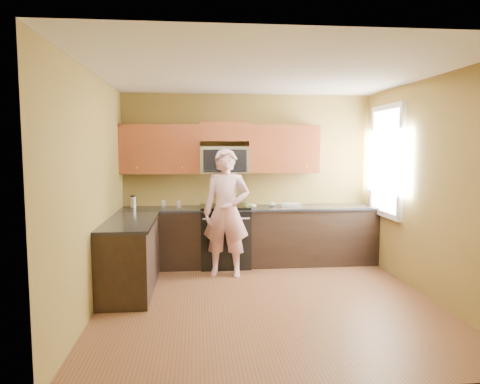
{
  "coord_description": "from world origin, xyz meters",
  "views": [
    {
      "loc": [
        -0.83,
        -5.11,
        1.85
      ],
      "look_at": [
        -0.2,
        1.3,
        1.2
      ],
      "focal_mm": 33.0,
      "sensor_mm": 36.0,
      "label": 1
    }
  ],
  "objects": [
    {
      "name": "napkin_b",
      "position": [
        0.36,
        1.77,
        0.95
      ],
      "size": [
        0.15,
        0.16,
        0.07
      ],
      "primitive_type": "ellipsoid",
      "rotation": [
        0.0,
        0.0,
        -0.27
      ],
      "color": "silver",
      "rests_on": "countertop_back"
    },
    {
      "name": "microwave",
      "position": [
        -0.4,
        1.8,
        1.45
      ],
      "size": [
        0.76,
        0.4,
        0.42
      ],
      "primitive_type": null,
      "color": "silver",
      "rests_on": "wall_back"
    },
    {
      "name": "ceiling",
      "position": [
        0.0,
        0.0,
        2.7
      ],
      "size": [
        4.0,
        4.0,
        0.0
      ],
      "primitive_type": "plane",
      "rotation": [
        3.14,
        0.0,
        0.0
      ],
      "color": "white",
      "rests_on": "ground"
    },
    {
      "name": "floor",
      "position": [
        0.0,
        0.0,
        0.0
      ],
      "size": [
        4.0,
        4.0,
        0.0
      ],
      "primitive_type": "plane",
      "color": "brown",
      "rests_on": "ground"
    },
    {
      "name": "dish_towel",
      "position": [
        0.65,
        1.71,
        0.95
      ],
      "size": [
        0.33,
        0.28,
        0.05
      ],
      "primitive_type": "cube",
      "rotation": [
        0.0,
        0.0,
        -0.13
      ],
      "color": "silver",
      "rests_on": "countertop_back"
    },
    {
      "name": "frying_pan",
      "position": [
        -0.43,
        1.62,
        0.95
      ],
      "size": [
        0.33,
        0.47,
        0.06
      ],
      "primitive_type": null,
      "rotation": [
        0.0,
        0.0,
        -0.23
      ],
      "color": "black",
      "rests_on": "stove"
    },
    {
      "name": "glass_c",
      "position": [
        -1.35,
        1.76,
        0.98
      ],
      "size": [
        0.08,
        0.08,
        0.12
      ],
      "primitive_type": "cylinder",
      "rotation": [
        0.0,
        0.0,
        0.15
      ],
      "color": "silver",
      "rests_on": "countertop_back"
    },
    {
      "name": "wall_right",
      "position": [
        2.0,
        0.0,
        1.35
      ],
      "size": [
        0.0,
        4.0,
        4.0
      ],
      "primitive_type": "plane",
      "rotation": [
        1.57,
        0.0,
        -1.57
      ],
      "color": "brown",
      "rests_on": "ground"
    },
    {
      "name": "glass_a",
      "position": [
        -1.11,
        1.71,
        0.98
      ],
      "size": [
        0.07,
        0.07,
        0.12
      ],
      "primitive_type": "cylinder",
      "rotation": [
        0.0,
        0.0,
        -0.07
      ],
      "color": "silver",
      "rests_on": "countertop_back"
    },
    {
      "name": "wall_back",
      "position": [
        0.0,
        2.0,
        1.35
      ],
      "size": [
        4.0,
        0.0,
        4.0
      ],
      "primitive_type": "plane",
      "rotation": [
        1.57,
        0.0,
        0.0
      ],
      "color": "brown",
      "rests_on": "ground"
    },
    {
      "name": "wall_left",
      "position": [
        -2.0,
        0.0,
        1.35
      ],
      "size": [
        0.0,
        4.0,
        4.0
      ],
      "primitive_type": "plane",
      "rotation": [
        1.57,
        0.0,
        1.57
      ],
      "color": "brown",
      "rests_on": "ground"
    },
    {
      "name": "upper_cab_left",
      "position": [
        -1.39,
        1.83,
        1.45
      ],
      "size": [
        1.22,
        0.33,
        0.75
      ],
      "primitive_type": null,
      "color": "brown",
      "rests_on": "wall_back"
    },
    {
      "name": "countertop_left",
      "position": [
        -1.69,
        0.6,
        0.9
      ],
      "size": [
        0.62,
        1.6,
        0.04
      ],
      "primitive_type": "cube",
      "color": "black",
      "rests_on": "cabinet_left_run"
    },
    {
      "name": "wall_front",
      "position": [
        0.0,
        -2.0,
        1.35
      ],
      "size": [
        4.0,
        0.0,
        4.0
      ],
      "primitive_type": "plane",
      "rotation": [
        -1.57,
        0.0,
        0.0
      ],
      "color": "brown",
      "rests_on": "ground"
    },
    {
      "name": "window",
      "position": [
        1.98,
        1.2,
        1.65
      ],
      "size": [
        0.06,
        1.06,
        1.66
      ],
      "primitive_type": null,
      "color": "white",
      "rests_on": "wall_right"
    },
    {
      "name": "stove",
      "position": [
        -0.4,
        1.68,
        0.47
      ],
      "size": [
        0.76,
        0.65,
        0.95
      ],
      "primitive_type": null,
      "color": "black",
      "rests_on": "floor"
    },
    {
      "name": "cabinet_left_run",
      "position": [
        -1.7,
        0.6,
        0.44
      ],
      "size": [
        0.6,
        1.6,
        0.88
      ],
      "primitive_type": "cube",
      "color": "black",
      "rests_on": "floor"
    },
    {
      "name": "napkin_a",
      "position": [
        0.03,
        1.62,
        0.95
      ],
      "size": [
        0.13,
        0.13,
        0.06
      ],
      "primitive_type": "ellipsoid",
      "rotation": [
        0.0,
        0.0,
        -0.14
      ],
      "color": "silver",
      "rests_on": "countertop_back"
    },
    {
      "name": "upper_cab_right",
      "position": [
        0.54,
        1.83,
        1.45
      ],
      "size": [
        1.12,
        0.33,
        0.75
      ],
      "primitive_type": null,
      "color": "brown",
      "rests_on": "wall_back"
    },
    {
      "name": "travel_mug",
      "position": [
        -1.82,
        1.86,
        0.92
      ],
      "size": [
        0.11,
        0.11,
        0.19
      ],
      "primitive_type": null,
      "rotation": [
        0.0,
        0.0,
        0.32
      ],
      "color": "silver",
      "rests_on": "countertop_back"
    },
    {
      "name": "butter_tub",
      "position": [
        -0.06,
        1.68,
        0.92
      ],
      "size": [
        0.14,
        0.14,
        0.09
      ],
      "primitive_type": null,
      "rotation": [
        0.0,
        0.0,
        0.22
      ],
      "color": "yellow",
      "rests_on": "countertop_back"
    },
    {
      "name": "upper_cab_over_mw",
      "position": [
        -0.4,
        1.83,
        2.1
      ],
      "size": [
        0.76,
        0.33,
        0.3
      ],
      "primitive_type": "cube",
      "color": "brown",
      "rests_on": "wall_back"
    },
    {
      "name": "cabinet_back_run",
      "position": [
        0.0,
        1.7,
        0.44
      ],
      "size": [
        4.0,
        0.6,
        0.88
      ],
      "primitive_type": "cube",
      "color": "black",
      "rests_on": "floor"
    },
    {
      "name": "countertop_back",
      "position": [
        0.0,
        1.69,
        0.9
      ],
      "size": [
        4.0,
        0.62,
        0.04
      ],
      "primitive_type": "cube",
      "color": "black",
      "rests_on": "cabinet_back_run"
    },
    {
      "name": "toast_slice",
      "position": [
        0.67,
        1.68,
        0.93
      ],
      "size": [
        0.12,
        0.12,
        0.01
      ],
      "primitive_type": "cube",
      "rotation": [
        0.0,
        0.0,
        -0.12
      ],
      "color": "#B27F47",
      "rests_on": "countertop_back"
    },
    {
      "name": "woman",
      "position": [
        -0.41,
        1.15,
        0.92
      ],
      "size": [
        0.75,
        0.58,
        1.84
      ],
      "primitive_type": "imported",
      "rotation": [
        0.0,
        0.0,
        -0.23
      ],
      "color": "#DC6E82",
      "rests_on": "floor"
    }
  ]
}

